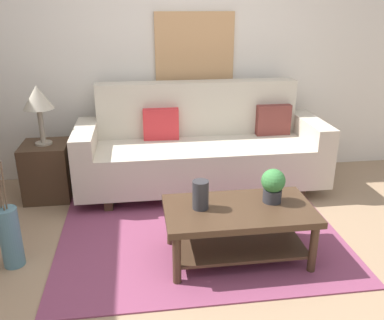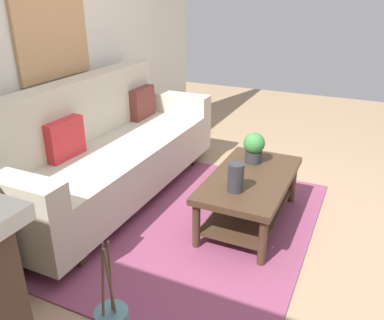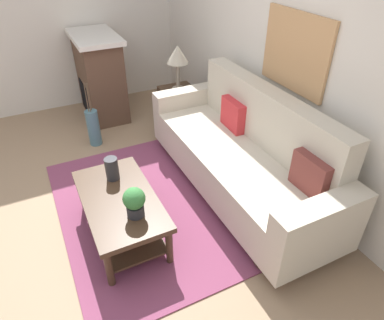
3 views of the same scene
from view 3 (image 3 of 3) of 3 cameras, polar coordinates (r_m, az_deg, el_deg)
ground_plane at (r=3.47m, az=-14.55°, el=-9.79°), size 9.55×9.55×0.00m
wall_back at (r=3.54m, az=15.72°, el=16.71°), size 5.55×0.10×2.70m
wall_left at (r=5.50m, az=-19.39°, el=22.21°), size 0.10×4.93×2.70m
area_rug at (r=3.54m, az=-6.72°, el=-7.46°), size 2.33×1.74×0.01m
couch at (r=3.52m, az=8.31°, el=0.81°), size 2.48×0.84×1.08m
throw_pillow_crimson at (r=3.73m, az=6.90°, el=7.48°), size 0.37×0.14×0.32m
throw_pillow_maroon at (r=2.97m, az=19.08°, el=-2.27°), size 0.36×0.13×0.32m
coffee_table at (r=3.10m, az=-11.75°, el=-7.68°), size 1.10×0.60×0.43m
tabletop_vase at (r=3.19m, az=-13.11°, el=-1.41°), size 0.12×0.12×0.22m
potted_plant_tabletop at (r=2.75m, az=-9.50°, el=-6.78°), size 0.18×0.18×0.26m
side_table at (r=4.75m, az=-2.19°, el=8.55°), size 0.44×0.44×0.56m
table_lamp at (r=4.49m, az=-2.40°, el=16.77°), size 0.28×0.28×0.57m
fireplace at (r=5.15m, az=-14.96°, el=13.23°), size 1.02×0.58×1.16m
floor_vase at (r=4.54m, az=-15.97°, el=5.14°), size 0.15×0.15×0.47m
floor_vase_branch_a at (r=4.34m, az=-16.77°, el=9.77°), size 0.03×0.01×0.36m
floor_vase_branch_b at (r=4.37m, az=-16.64°, el=9.96°), size 0.05×0.02×0.36m
floor_vase_branch_c at (r=4.36m, az=-17.08°, el=9.86°), size 0.04×0.02×0.36m
framed_painting at (r=3.37m, az=16.66°, el=16.74°), size 0.83×0.03×0.69m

